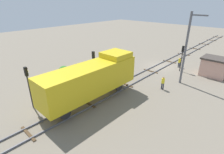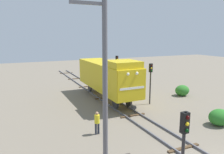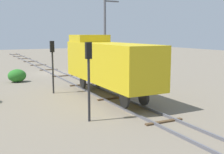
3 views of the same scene
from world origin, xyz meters
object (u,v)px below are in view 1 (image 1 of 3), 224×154
(worker_by_signal, at_px, (163,82))
(relay_hut, at_px, (214,67))
(locomotive, at_px, (92,78))
(traffic_signal_near, at_px, (182,54))
(traffic_signal_mid, at_px, (94,61))
(catenary_mast, at_px, (186,48))
(worker_near_track, at_px, (179,62))
(traffic_signal_far, at_px, (28,80))

(worker_by_signal, bearing_deg, relay_hut, 71.41)
(locomotive, height_order, worker_by_signal, locomotive)
(traffic_signal_near, distance_m, traffic_signal_mid, 13.61)
(locomotive, height_order, catenary_mast, catenary_mast)
(traffic_signal_near, distance_m, relay_hut, 4.72)
(locomotive, distance_m, traffic_signal_near, 15.48)
(locomotive, height_order, worker_near_track, locomotive)
(traffic_signal_far, xyz_separation_m, worker_near_track, (-6.00, -21.63, -2.05))
(traffic_signal_mid, relative_size, catenary_mast, 0.48)
(traffic_signal_far, height_order, worker_by_signal, traffic_signal_far)
(catenary_mast, bearing_deg, worker_by_signal, 75.82)
(locomotive, xyz_separation_m, catenary_mast, (-5.06, -11.02, 1.98))
(worker_by_signal, bearing_deg, locomotive, -117.04)
(worker_near_track, bearing_deg, traffic_signal_near, -174.35)
(locomotive, bearing_deg, traffic_signal_far, 54.34)
(worker_near_track, bearing_deg, relay_hut, -114.03)
(traffic_signal_mid, relative_size, worker_by_signal, 2.52)
(locomotive, relative_size, traffic_signal_near, 2.93)
(worker_near_track, xyz_separation_m, catenary_mast, (-2.66, 5.60, 3.75))
(catenary_mast, bearing_deg, worker_near_track, -64.62)
(locomotive, relative_size, worker_near_track, 6.82)
(worker_near_track, relative_size, relay_hut, 0.49)
(traffic_signal_near, height_order, traffic_signal_mid, traffic_signal_mid)
(relay_hut, bearing_deg, traffic_signal_mid, 50.60)
(worker_near_track, bearing_deg, worker_by_signal, 168.42)
(traffic_signal_mid, relative_size, traffic_signal_far, 0.97)
(traffic_signal_far, bearing_deg, traffic_signal_mid, -91.39)
(locomotive, distance_m, worker_near_track, 16.88)
(catenary_mast, bearing_deg, locomotive, 65.35)
(locomotive, height_order, relay_hut, locomotive)
(locomotive, relative_size, worker_by_signal, 6.82)
(traffic_signal_near, relative_size, traffic_signal_far, 0.90)
(traffic_signal_mid, height_order, relay_hut, traffic_signal_mid)
(traffic_signal_mid, distance_m, relay_hut, 17.25)
(traffic_signal_mid, distance_m, catenary_mast, 11.62)
(traffic_signal_far, distance_m, catenary_mast, 18.30)
(traffic_signal_mid, xyz_separation_m, catenary_mast, (-8.46, -7.77, 1.78))
(locomotive, distance_m, traffic_signal_far, 6.18)
(locomotive, xyz_separation_m, worker_by_signal, (-4.20, -7.63, -1.78))
(worker_by_signal, height_order, catenary_mast, catenary_mast)
(traffic_signal_mid, distance_m, traffic_signal_far, 8.26)
(traffic_signal_mid, bearing_deg, worker_near_track, -113.45)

